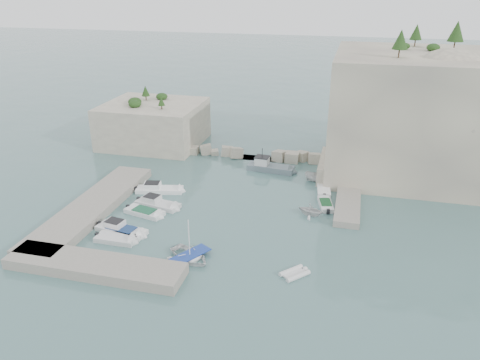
% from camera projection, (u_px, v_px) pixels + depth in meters
% --- Properties ---
extents(ground, '(400.00, 400.00, 0.00)m').
position_uv_depth(ground, '(228.00, 223.00, 54.74)').
color(ground, slate).
rests_on(ground, ground).
extents(cliff_east, '(26.00, 22.00, 17.00)m').
position_uv_depth(cliff_east, '(425.00, 114.00, 66.74)').
color(cliff_east, beige).
rests_on(cliff_east, ground).
extents(cliff_terrace, '(8.00, 10.00, 2.50)m').
position_uv_depth(cliff_terrace, '(347.00, 168.00, 67.39)').
color(cliff_terrace, beige).
rests_on(cliff_terrace, ground).
extents(outcrop_west, '(16.00, 14.00, 7.00)m').
position_uv_depth(outcrop_west, '(154.00, 124.00, 80.07)').
color(outcrop_west, beige).
rests_on(outcrop_west, ground).
extents(quay_west, '(5.00, 24.00, 1.10)m').
position_uv_depth(quay_west, '(92.00, 207.00, 57.41)').
color(quay_west, '#9E9689').
rests_on(quay_west, ground).
extents(quay_south, '(18.00, 4.00, 1.10)m').
position_uv_depth(quay_south, '(95.00, 266.00, 45.61)').
color(quay_south, '#9E9689').
rests_on(quay_south, ground).
extents(ledge_east, '(3.00, 16.00, 0.80)m').
position_uv_depth(ledge_east, '(349.00, 197.00, 60.48)').
color(ledge_east, '#9E9689').
rests_on(ledge_east, ground).
extents(breakwater, '(28.00, 3.00, 1.40)m').
position_uv_depth(breakwater, '(258.00, 154.00, 74.28)').
color(breakwater, beige).
rests_on(breakwater, ground).
extents(motorboat_a, '(7.10, 3.41, 1.40)m').
position_uv_depth(motorboat_a, '(160.00, 192.00, 62.86)').
color(motorboat_a, white).
rests_on(motorboat_a, ground).
extents(motorboat_b, '(6.56, 3.25, 1.40)m').
position_uv_depth(motorboat_b, '(158.00, 206.00, 58.81)').
color(motorboat_b, silver).
rests_on(motorboat_b, ground).
extents(motorboat_c, '(5.71, 3.17, 0.70)m').
position_uv_depth(motorboat_c, '(145.00, 214.00, 56.86)').
color(motorboat_c, white).
rests_on(motorboat_c, ground).
extents(motorboat_d, '(6.84, 3.08, 1.40)m').
position_uv_depth(motorboat_d, '(122.00, 232.00, 52.77)').
color(motorboat_d, white).
rests_on(motorboat_d, ground).
extents(motorboat_e, '(4.92, 2.03, 0.70)m').
position_uv_depth(motorboat_e, '(117.00, 241.00, 51.06)').
color(motorboat_e, silver).
rests_on(motorboat_e, ground).
extents(rowboat, '(6.06, 5.58, 1.02)m').
position_uv_depth(rowboat, '(190.00, 259.00, 47.75)').
color(rowboat, white).
rests_on(rowboat, ground).
extents(inflatable_dinghy, '(3.07, 3.14, 0.44)m').
position_uv_depth(inflatable_dinghy, '(294.00, 275.00, 45.17)').
color(inflatable_dinghy, silver).
rests_on(inflatable_dinghy, ground).
extents(tender_east_a, '(3.61, 3.29, 1.63)m').
position_uv_depth(tender_east_a, '(311.00, 215.00, 56.61)').
color(tender_east_a, silver).
rests_on(tender_east_a, ground).
extents(tender_east_b, '(2.51, 4.75, 0.70)m').
position_uv_depth(tender_east_b, '(325.00, 206.00, 58.82)').
color(tender_east_b, silver).
rests_on(tender_east_b, ground).
extents(tender_east_c, '(2.29, 5.32, 0.70)m').
position_uv_depth(tender_east_c, '(323.00, 191.00, 63.10)').
color(tender_east_c, white).
rests_on(tender_east_c, ground).
extents(tender_east_d, '(4.31, 2.24, 1.58)m').
position_uv_depth(tender_east_d, '(319.00, 182.00, 65.77)').
color(tender_east_d, silver).
rests_on(tender_east_d, ground).
extents(work_boat, '(7.74, 2.89, 2.20)m').
position_uv_depth(work_boat, '(271.00, 171.00, 69.70)').
color(work_boat, slate).
rests_on(work_boat, ground).
extents(rowboat_mast, '(0.10, 0.10, 4.20)m').
position_uv_depth(rowboat_mast, '(189.00, 237.00, 46.72)').
color(rowboat_mast, white).
rests_on(rowboat_mast, rowboat).
extents(vegetation, '(53.48, 13.88, 13.40)m').
position_uv_depth(vegetation, '(395.00, 44.00, 65.41)').
color(vegetation, '#1E4219').
rests_on(vegetation, ground).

